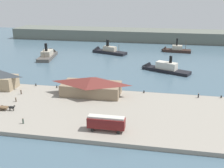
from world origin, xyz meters
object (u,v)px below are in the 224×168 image
(mooring_post_center_east, at_px, (221,97))
(ferry_moored_east, at_px, (106,51))
(horse_cart, at_px, (6,107))
(mooring_post_center_west, at_px, (144,92))
(pedestrian_near_west_shed, at_px, (198,96))
(ferry_shed_west_terminal, at_px, (91,86))
(ferry_approaching_east, at_px, (173,50))
(mooring_post_west, at_px, (57,87))
(pedestrian_near_east_shed, at_px, (21,92))
(street_tram, at_px, (106,122))
(pedestrian_at_waters_edge, at_px, (16,100))
(mooring_post_east, at_px, (36,85))
(ferry_near_quay, at_px, (49,55))
(ferry_moored_west, at_px, (161,68))
(pedestrian_near_cart, at_px, (23,121))

(mooring_post_center_east, distance_m, ferry_moored_east, 86.25)
(horse_cart, bearing_deg, mooring_post_center_west, 28.89)
(horse_cart, height_order, pedestrian_near_west_shed, horse_cart)
(ferry_shed_west_terminal, height_order, ferry_approaching_east, ferry_approaching_east)
(mooring_post_west, relative_size, ferry_approaching_east, 0.05)
(pedestrian_near_east_shed, bearing_deg, street_tram, -29.90)
(pedestrian_at_waters_edge, xyz_separation_m, mooring_post_east, (-0.47, 15.88, -0.33))
(street_tram, xyz_separation_m, horse_cart, (-32.99, 6.82, -1.50))
(pedestrian_near_east_shed, height_order, mooring_post_center_east, pedestrian_near_east_shed)
(mooring_post_center_east, xyz_separation_m, mooring_post_west, (-59.66, -0.60, 0.00))
(street_tram, bearing_deg, mooring_post_center_east, 40.45)
(street_tram, bearing_deg, ferry_near_quay, 122.16)
(mooring_post_center_east, distance_m, mooring_post_east, 68.49)
(mooring_post_center_west, distance_m, ferry_moored_west, 34.44)
(pedestrian_near_west_shed, relative_size, ferry_moored_east, 0.07)
(ferry_approaching_east, distance_m, ferry_moored_east, 42.30)
(pedestrian_near_east_shed, relative_size, ferry_moored_east, 0.08)
(ferry_shed_west_terminal, relative_size, ferry_moored_east, 0.89)
(horse_cart, bearing_deg, pedestrian_near_west_shed, 19.67)
(pedestrian_near_west_shed, bearing_deg, mooring_post_center_west, 176.29)
(horse_cart, distance_m, pedestrian_near_west_shed, 63.42)
(ferry_moored_east, distance_m, ferry_near_quay, 34.23)
(pedestrian_near_east_shed, bearing_deg, pedestrian_near_west_shed, 7.26)
(ferry_moored_east, bearing_deg, horse_cart, -98.21)
(ferry_shed_west_terminal, distance_m, ferry_moored_east, 72.21)
(pedestrian_near_cart, bearing_deg, pedestrian_at_waters_edge, 125.50)
(street_tram, xyz_separation_m, mooring_post_center_west, (7.91, 29.39, -1.98))
(ferry_near_quay, bearing_deg, mooring_post_center_east, -30.70)
(pedestrian_at_waters_edge, bearing_deg, mooring_post_center_east, 13.14)
(pedestrian_near_east_shed, distance_m, ferry_moored_east, 77.41)
(pedestrian_near_east_shed, height_order, ferry_moored_west, ferry_moored_west)
(mooring_post_center_east, bearing_deg, ferry_moored_west, 121.70)
(pedestrian_near_west_shed, relative_size, ferry_approaching_east, 0.09)
(pedestrian_near_west_shed, bearing_deg, ferry_moored_west, 110.55)
(horse_cart, xyz_separation_m, pedestrian_near_east_shed, (-2.27, 13.45, -0.11))
(mooring_post_west, distance_m, ferry_moored_west, 51.87)
(mooring_post_center_east, distance_m, ferry_moored_west, 39.91)
(ferry_approaching_east, height_order, ferry_moored_east, ferry_approaching_east)
(ferry_moored_west, bearing_deg, ferry_shed_west_terminal, -121.81)
(mooring_post_east, xyz_separation_m, ferry_near_quay, (-16.06, 50.20, -0.11))
(mooring_post_east, bearing_deg, pedestrian_near_east_shed, -97.92)
(pedestrian_near_cart, xyz_separation_m, mooring_post_west, (-1.58, 29.21, -0.35))
(mooring_post_center_east, bearing_deg, street_tram, -139.55)
(pedestrian_near_cart, relative_size, mooring_post_center_east, 1.94)
(ferry_shed_west_terminal, distance_m, street_tram, 26.82)
(ferry_shed_west_terminal, height_order, horse_cart, ferry_shed_west_terminal)
(mooring_post_center_west, relative_size, ferry_moored_west, 0.04)
(street_tram, relative_size, mooring_post_east, 11.08)
(pedestrian_near_cart, bearing_deg, ferry_approaching_east, 67.57)
(pedestrian_at_waters_edge, xyz_separation_m, ferry_moored_east, (13.42, 82.65, -0.58))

